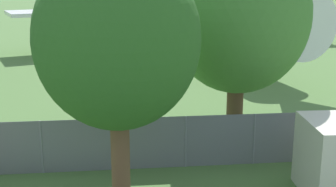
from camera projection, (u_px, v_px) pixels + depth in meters
perimeter_fence at (115, 144)px, 16.64m from camera, size 56.07×0.07×1.94m
airplane at (184, 4)px, 42.67m from camera, size 30.85×38.68×12.06m
tree_near_hangar at (238, 16)px, 17.92m from camera, size 5.52×5.52×8.35m
tree_behind_benches at (117, 40)px, 13.03m from camera, size 4.69×4.69×7.69m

